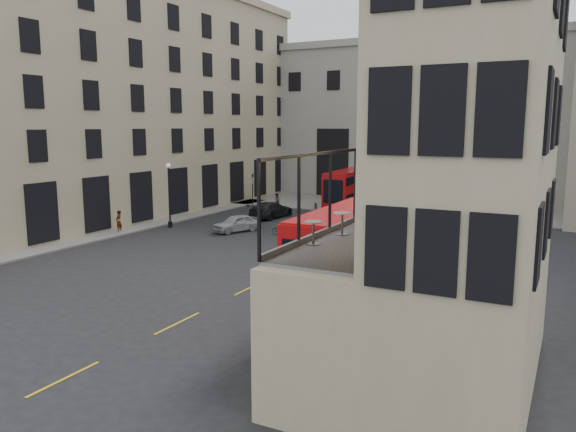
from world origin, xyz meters
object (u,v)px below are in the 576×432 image
at_px(traffic_light_near, 316,226).
at_px(cafe_table_mid, 342,220).
at_px(traffic_light_far, 253,188).
at_px(car_a, 236,223).
at_px(cafe_table_near, 313,229).
at_px(bus_near, 355,247).
at_px(cafe_chair_b, 394,236).
at_px(street_lamp_b, 362,187).
at_px(bicycle, 281,230).
at_px(pedestrian_d, 463,204).
at_px(street_lamp_a, 169,199).
at_px(bus_far, 349,187).
at_px(pedestrian_e, 119,222).
at_px(cafe_chair_d, 414,216).
at_px(pedestrian_c, 398,197).
at_px(cafe_chair_c, 390,230).
at_px(cafe_chair_a, 367,247).
at_px(car_b, 379,209).
at_px(pedestrian_a, 277,201).
at_px(cyclist, 304,231).
at_px(cafe_table_far, 364,209).
at_px(car_c, 271,210).

relative_size(traffic_light_near, cafe_table_mid, 4.78).
bearing_deg(cafe_table_mid, traffic_light_far, 126.07).
height_order(car_a, cafe_table_near, cafe_table_near).
distance_m(bus_near, cafe_chair_b, 9.05).
relative_size(street_lamp_b, car_a, 1.34).
bearing_deg(bicycle, cafe_table_mid, -154.93).
distance_m(car_a, pedestrian_d, 22.80).
bearing_deg(pedestrian_d, cafe_table_near, 136.00).
distance_m(street_lamp_a, bus_far, 18.76).
bearing_deg(cafe_table_near, pedestrian_e, 146.07).
height_order(street_lamp_a, bicycle, street_lamp_a).
height_order(cafe_table_near, cafe_chair_d, cafe_chair_d).
bearing_deg(cafe_table_mid, street_lamp_a, 141.04).
bearing_deg(pedestrian_c, bus_near, 85.71).
xyz_separation_m(cafe_chair_b, cafe_chair_c, (-0.48, 1.17, -0.02)).
xyz_separation_m(bicycle, cafe_chair_a, (14.72, -22.32, 4.47)).
bearing_deg(cafe_chair_d, cafe_chair_a, -87.48).
bearing_deg(pedestrian_e, cafe_chair_d, 51.13).
height_order(car_b, pedestrian_a, pedestrian_a).
bearing_deg(traffic_light_far, cafe_chair_a, -54.05).
height_order(cafe_table_near, cafe_table_mid, cafe_table_mid).
height_order(pedestrian_d, pedestrian_e, pedestrian_d).
relative_size(cyclist, cafe_chair_c, 2.00).
bearing_deg(traffic_light_near, bus_far, 106.24).
xyz_separation_m(cafe_table_mid, cafe_chair_b, (2.09, -0.72, -0.26)).
height_order(bus_far, cyclist, bus_far).
bearing_deg(pedestrian_a, car_b, 20.20).
height_order(cyclist, cafe_chair_b, cafe_chair_b).
distance_m(bus_near, pedestrian_c, 33.11).
relative_size(street_lamp_b, cafe_chair_b, 6.01).
bearing_deg(cyclist, cafe_chair_b, -123.86).
xyz_separation_m(bicycle, cafe_chair_b, (14.92, -20.33, 4.47)).
height_order(car_a, car_b, car_a).
xyz_separation_m(bus_near, bus_far, (-10.95, 27.43, -0.34)).
bearing_deg(pedestrian_a, traffic_light_far, -93.05).
relative_size(bus_near, cafe_table_far, 14.03).
height_order(pedestrian_c, cafe_chair_c, cafe_chair_c).
relative_size(car_c, cafe_table_mid, 6.46).
distance_m(bus_far, bicycle, 14.91).
bearing_deg(bus_near, street_lamp_b, 109.20).
bearing_deg(bicycle, bus_near, -147.72).
xyz_separation_m(cafe_table_far, cafe_chair_a, (2.06, -5.45, -0.27)).
bearing_deg(pedestrian_d, cafe_table_far, 136.47).
bearing_deg(bus_far, cafe_table_far, -67.91).
xyz_separation_m(bus_far, pedestrian_d, (10.73, 2.48, -1.28)).
height_order(street_lamp_a, pedestrian_a, street_lamp_a).
relative_size(pedestrian_a, pedestrian_d, 0.83).
height_order(street_lamp_b, cafe_table_mid, cafe_table_mid).
distance_m(pedestrian_c, cafe_table_far, 37.87).
xyz_separation_m(bicycle, cafe_table_near, (12.63, -21.54, 4.70)).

